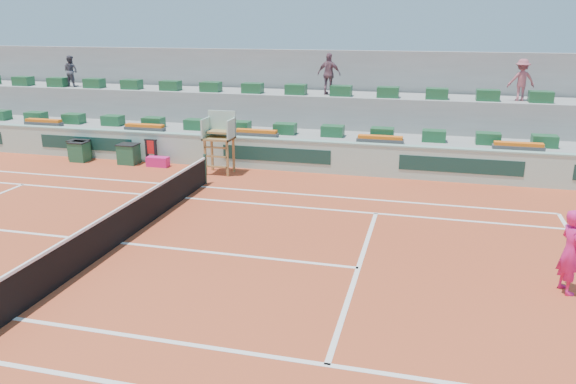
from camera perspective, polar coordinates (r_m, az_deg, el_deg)
name	(u,v)px	position (r m, az deg, el deg)	size (l,w,h in m)	color
ground	(121,243)	(15.80, -16.60, -5.00)	(90.00, 90.00, 0.00)	#AC3F21
seating_tier_lower	(247,141)	(24.98, -4.23, 5.17)	(36.00, 4.00, 1.20)	#989896
seating_tier_upper	(257,119)	(26.34, -3.15, 7.37)	(36.00, 2.40, 2.60)	#989896
stadium_back_wall	(267,96)	(27.72, -2.18, 9.75)	(36.00, 0.40, 4.40)	#989896
player_bag	(158,162)	(23.53, -13.08, 3.02)	(0.90, 0.40, 0.40)	#DC1C76
spectator_left	(71,71)	(29.90, -21.20, 11.38)	(0.72, 0.56, 1.49)	#454651
spectator_mid	(329,74)	(24.87, 4.20, 11.87)	(1.05, 0.44, 1.79)	#754E5C
spectator_right	(521,80)	(24.79, 22.63, 10.46)	(1.07, 0.62, 1.66)	#9F4F59
court_lines	(121,243)	(15.80, -16.60, -4.98)	(23.89, 11.09, 0.01)	white
tennis_net	(119,225)	(15.62, -16.76, -3.20)	(0.10, 11.97, 1.10)	black
advertising_hoarding	(230,151)	(22.94, -5.92, 4.13)	(36.00, 0.34, 1.26)	#A0CAB7
umpire_chair	(220,134)	(21.84, -6.96, 5.88)	(1.10, 0.90, 2.40)	olive
seat_row_lower	(239,126)	(23.99, -4.96, 6.65)	(32.90, 0.60, 0.44)	#1C542D
seat_row_upper	(253,88)	(25.56, -3.62, 10.50)	(32.90, 0.60, 0.44)	#1C542D
flower_planters	(199,130)	(23.81, -9.02, 6.22)	(26.80, 0.36, 0.28)	#484848
drink_cooler_a	(129,154)	(24.23, -15.89, 3.75)	(0.80, 0.70, 0.84)	#1B5334
drink_cooler_b	(79,151)	(25.32, -20.43, 3.88)	(0.72, 0.62, 0.84)	#1B5334
drink_cooler_c	(80,149)	(25.70, -20.37, 4.07)	(0.83, 0.72, 0.84)	#1B5334
towel_rack	(151,149)	(23.98, -13.74, 4.23)	(0.56, 0.09, 1.03)	black
tennis_player	(571,251)	(13.65, 26.80, -5.40)	(0.65, 0.96, 2.28)	#DC1C76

